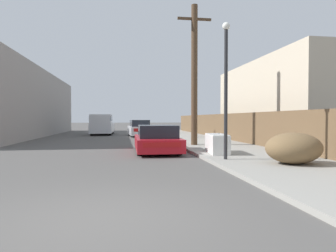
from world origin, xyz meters
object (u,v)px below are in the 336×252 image
object	(u,v)px
car_parked_far	(141,127)
car_parked_mid	(139,129)
brush_pile	(294,148)
pickup_truck	(102,125)
utility_pole	(194,73)
parked_sports_car_red	(157,140)
pedestrian	(195,125)
discarded_fridge	(217,144)
street_lamp	(226,80)

from	to	relation	value
car_parked_far	car_parked_mid	bearing A→B (deg)	-93.50
car_parked_mid	brush_pile	size ratio (longest dim) A/B	2.72
brush_pile	car_parked_mid	bearing A→B (deg)	102.22
brush_pile	pickup_truck	bearing A→B (deg)	109.33
utility_pole	parked_sports_car_red	bearing A→B (deg)	-137.24
car_parked_mid	utility_pole	xyz separation A→B (m)	(2.32, -10.30, 3.24)
parked_sports_car_red	brush_pile	size ratio (longest dim) A/B	2.58
parked_sports_car_red	pedestrian	bearing A→B (deg)	66.88
discarded_fridge	car_parked_far	distance (m)	20.75
pickup_truck	car_parked_far	bearing A→B (deg)	-134.14
street_lamp	car_parked_mid	bearing A→B (deg)	97.24
parked_sports_car_red	street_lamp	bearing A→B (deg)	-60.65
utility_pole	pedestrian	xyz separation A→B (m)	(1.65, 6.56, -2.89)
discarded_fridge	pickup_truck	distance (m)	17.86
parked_sports_car_red	brush_pile	world-z (taller)	parked_sports_car_red
parked_sports_car_red	car_parked_mid	distance (m)	12.36
street_lamp	pedestrian	world-z (taller)	street_lamp
street_lamp	brush_pile	distance (m)	3.08
street_lamp	utility_pole	bearing A→B (deg)	87.08
car_parked_far	pickup_truck	size ratio (longest dim) A/B	0.84
car_parked_mid	pickup_truck	xyz separation A→B (m)	(-3.30, 2.79, 0.28)
car_parked_mid	brush_pile	world-z (taller)	car_parked_mid
discarded_fridge	pedestrian	size ratio (longest dim) A/B	1.10
pickup_truck	utility_pole	size ratio (longest dim) A/B	0.75
discarded_fridge	car_parked_mid	distance (m)	14.34
brush_pile	car_parked_far	bearing A→B (deg)	97.67
parked_sports_car_red	car_parked_mid	xyz separation A→B (m)	(-0.09, 12.36, 0.10)
discarded_fridge	parked_sports_car_red	size ratio (longest dim) A/B	0.41
car_parked_mid	pedestrian	size ratio (longest dim) A/B	2.79
utility_pole	street_lamp	xyz separation A→B (m)	(-0.29, -5.68, -1.07)
parked_sports_car_red	car_parked_far	distance (m)	18.89
discarded_fridge	car_parked_far	bearing A→B (deg)	101.13
discarded_fridge	utility_pole	world-z (taller)	utility_pole
discarded_fridge	street_lamp	bearing A→B (deg)	-92.81
car_parked_mid	pedestrian	distance (m)	5.46
street_lamp	car_parked_far	bearing A→B (deg)	93.80
pickup_truck	pedestrian	size ratio (longest dim) A/B	3.23
discarded_fridge	street_lamp	world-z (taller)	street_lamp
discarded_fridge	street_lamp	distance (m)	2.96
car_parked_mid	utility_pole	size ratio (longest dim) A/B	0.65
pickup_truck	brush_pile	size ratio (longest dim) A/B	3.15
discarded_fridge	car_parked_far	xyz separation A→B (m)	(-1.79, 20.67, 0.13)
parked_sports_car_red	street_lamp	size ratio (longest dim) A/B	0.97
car_parked_mid	brush_pile	bearing A→B (deg)	-80.27
parked_sports_car_red	pedestrian	size ratio (longest dim) A/B	2.65
car_parked_mid	street_lamp	bearing A→B (deg)	-85.24
utility_pole	brush_pile	distance (m)	7.84
car_parked_mid	pedestrian	bearing A→B (deg)	-45.71
car_parked_far	pickup_truck	world-z (taller)	pickup_truck
car_parked_mid	street_lamp	xyz separation A→B (m)	(2.03, -15.98, 2.16)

